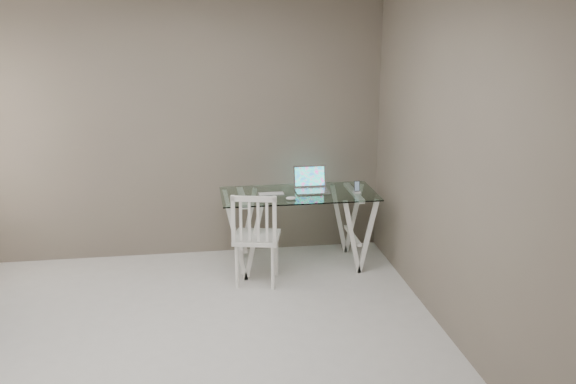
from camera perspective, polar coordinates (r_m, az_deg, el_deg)
room at (r=4.23m, az=-10.45°, el=5.45°), size 4.50×4.52×2.71m
desk at (r=6.32m, az=0.94°, el=-3.27°), size 1.50×0.70×0.75m
chair at (r=5.85m, az=-2.88°, el=-3.79°), size 0.49×0.49×0.89m
laptop at (r=6.31m, az=2.06°, el=0.65°), size 0.32×0.28×0.23m
keyboard at (r=6.18m, az=-1.51°, el=-0.17°), size 0.25×0.11×0.01m
mouse at (r=6.00m, az=0.26°, el=-0.55°), size 0.10×0.06×0.03m
phone_dock at (r=6.25m, az=6.15°, el=0.22°), size 0.06×0.06×0.12m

